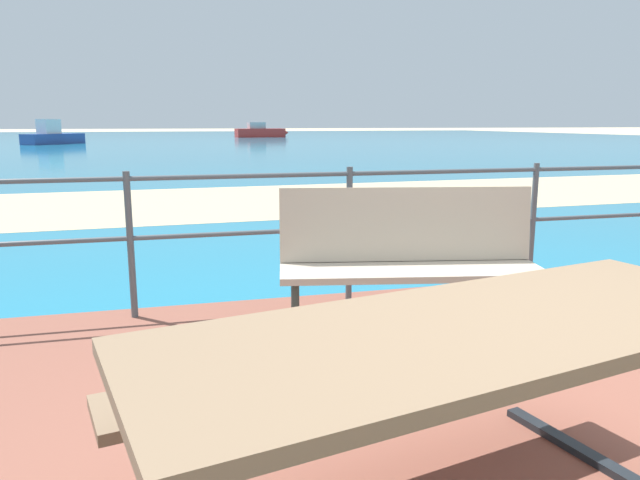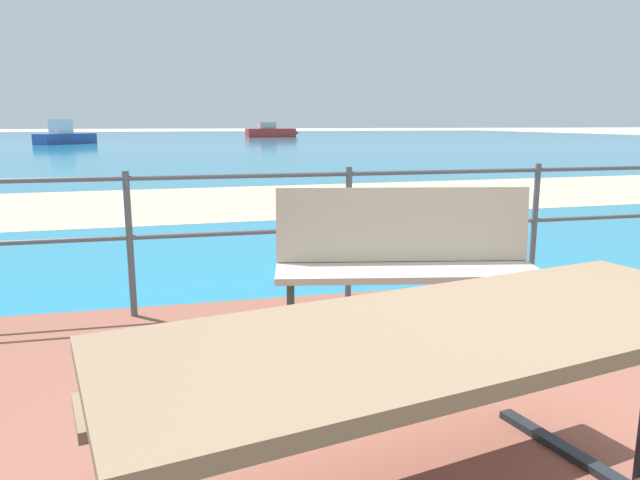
{
  "view_description": "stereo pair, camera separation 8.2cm",
  "coord_description": "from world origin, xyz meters",
  "px_view_note": "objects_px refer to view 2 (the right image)",
  "views": [
    {
      "loc": [
        -1.25,
        -1.52,
        1.32
      ],
      "look_at": [
        -0.14,
        2.7,
        0.46
      ],
      "focal_mm": 33.41,
      "sensor_mm": 36.0,
      "label": 1
    },
    {
      "loc": [
        -1.17,
        -1.54,
        1.32
      ],
      "look_at": [
        -0.14,
        2.7,
        0.46
      ],
      "focal_mm": 33.41,
      "sensor_mm": 36.0,
      "label": 2
    }
  ],
  "objects_px": {
    "park_bench": "(405,253)",
    "boat_mid": "(66,136)",
    "boat_near": "(271,132)",
    "picnic_table": "(458,386)"
  },
  "relations": [
    {
      "from": "picnic_table",
      "to": "boat_near",
      "type": "xyz_separation_m",
      "value": [
        7.54,
        50.69,
        -0.17
      ]
    },
    {
      "from": "picnic_table",
      "to": "boat_near",
      "type": "distance_m",
      "value": 51.25
    },
    {
      "from": "picnic_table",
      "to": "park_bench",
      "type": "relative_size",
      "value": 1.39
    },
    {
      "from": "picnic_table",
      "to": "boat_near",
      "type": "bearing_deg",
      "value": 69.34
    },
    {
      "from": "picnic_table",
      "to": "boat_mid",
      "type": "distance_m",
      "value": 38.37
    },
    {
      "from": "park_bench",
      "to": "boat_mid",
      "type": "bearing_deg",
      "value": 113.07
    },
    {
      "from": "park_bench",
      "to": "boat_near",
      "type": "bearing_deg",
      "value": 93.05
    },
    {
      "from": "park_bench",
      "to": "boat_mid",
      "type": "distance_m",
      "value": 36.81
    },
    {
      "from": "park_bench",
      "to": "boat_near",
      "type": "height_order",
      "value": "boat_near"
    },
    {
      "from": "park_bench",
      "to": "boat_mid",
      "type": "xyz_separation_m",
      "value": [
        -7.58,
        36.02,
        -0.14
      ]
    }
  ]
}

